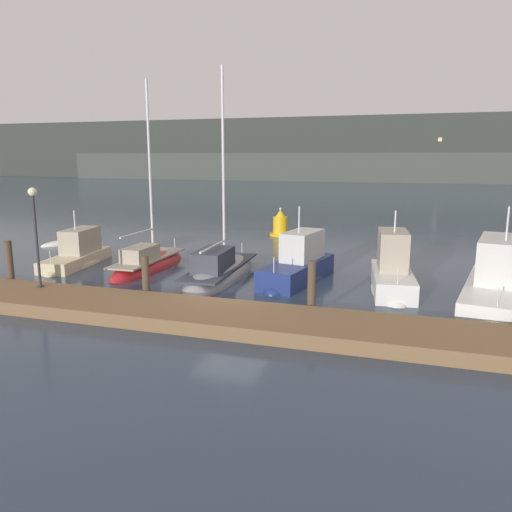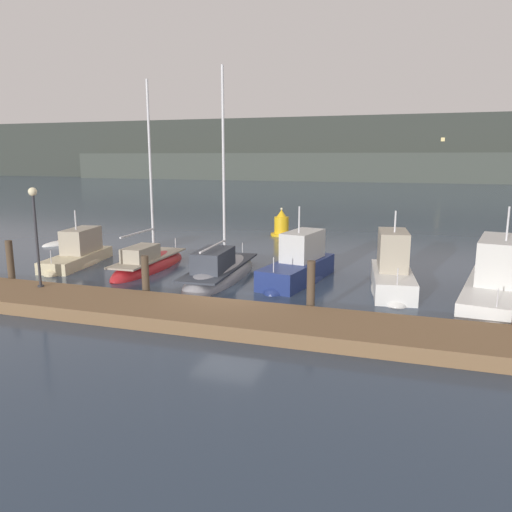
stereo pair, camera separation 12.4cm
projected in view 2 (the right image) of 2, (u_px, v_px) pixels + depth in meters
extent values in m
plane|color=#2D3D51|center=(230.00, 303.00, 18.50)|extent=(400.00, 400.00, 0.00)
cube|color=brown|center=(205.00, 316.00, 16.37)|extent=(28.36, 2.80, 0.45)
cylinder|color=#4C3D2D|center=(11.00, 264.00, 20.62)|extent=(0.28, 0.28, 1.98)
cylinder|color=#4C3D2D|center=(146.00, 278.00, 18.74)|extent=(0.28, 0.28, 1.73)
cylinder|color=#4C3D2D|center=(311.00, 289.00, 16.81)|extent=(0.28, 0.28, 1.94)
ellipsoid|color=beige|center=(77.00, 265.00, 25.14)|extent=(2.43, 5.58, 1.20)
cube|color=beige|center=(77.00, 259.00, 25.09)|extent=(2.22, 5.03, 0.56)
cube|color=#A39984|center=(81.00, 240.00, 25.44)|extent=(1.46, 2.52, 1.21)
cube|color=black|center=(91.00, 234.00, 26.44)|extent=(1.01, 0.39, 0.54)
cylinder|color=silver|center=(75.00, 220.00, 24.80)|extent=(0.07, 0.07, 0.97)
cylinder|color=silver|center=(51.00, 257.00, 22.78)|extent=(0.04, 0.04, 0.60)
ellipsoid|color=red|center=(149.00, 268.00, 24.35)|extent=(1.86, 6.46, 1.34)
cube|color=#A39984|center=(149.00, 258.00, 24.25)|extent=(1.56, 5.43, 0.08)
cube|color=#A39984|center=(141.00, 253.00, 23.45)|extent=(1.08, 2.08, 0.66)
cylinder|color=silver|center=(150.00, 170.00, 23.91)|extent=(0.12, 0.12, 8.38)
cylinder|color=silver|center=(138.00, 233.00, 23.08)|extent=(0.15, 2.95, 0.09)
cylinder|color=silver|center=(175.00, 243.00, 26.98)|extent=(0.04, 0.04, 0.50)
ellipsoid|color=gray|center=(221.00, 277.00, 22.54)|extent=(2.45, 7.69, 1.54)
cube|color=#333842|center=(220.00, 267.00, 22.45)|extent=(2.06, 6.46, 0.08)
cube|color=#333842|center=(213.00, 260.00, 21.49)|extent=(1.36, 2.49, 0.89)
cylinder|color=silver|center=(224.00, 168.00, 22.17)|extent=(0.12, 0.12, 8.72)
cylinder|color=silver|center=(213.00, 246.00, 21.35)|extent=(0.25, 3.08, 0.09)
cylinder|color=silver|center=(242.00, 248.00, 25.71)|extent=(0.04, 0.04, 0.50)
ellipsoid|color=navy|center=(297.00, 281.00, 21.82)|extent=(2.73, 5.74, 1.20)
cube|color=navy|center=(297.00, 271.00, 21.73)|extent=(2.49, 5.17, 0.87)
cube|color=silver|center=(303.00, 245.00, 22.00)|extent=(1.61, 2.60, 1.26)
cube|color=black|center=(312.00, 238.00, 22.91)|extent=(1.07, 0.44, 0.57)
cylinder|color=silver|center=(299.00, 220.00, 21.38)|extent=(0.07, 0.07, 1.13)
cylinder|color=silver|center=(274.00, 265.00, 19.59)|extent=(0.04, 0.04, 0.60)
ellipsoid|color=white|center=(392.00, 291.00, 20.29)|extent=(2.27, 5.32, 0.90)
cube|color=white|center=(392.00, 281.00, 20.21)|extent=(2.07, 4.79, 0.81)
cube|color=#A39984|center=(393.00, 250.00, 20.47)|extent=(1.39, 2.39, 1.57)
cube|color=black|center=(391.00, 240.00, 21.42)|extent=(1.02, 0.41, 0.70)
cylinder|color=silver|center=(395.00, 222.00, 19.84)|extent=(0.07, 0.07, 0.86)
cylinder|color=silver|center=(398.00, 276.00, 17.99)|extent=(0.04, 0.04, 0.60)
ellipsoid|color=white|center=(500.00, 303.00, 18.51)|extent=(3.92, 7.79, 1.33)
cube|color=white|center=(501.00, 294.00, 18.44)|extent=(3.58, 7.02, 0.72)
cube|color=silver|center=(505.00, 260.00, 18.85)|extent=(2.34, 3.54, 1.62)
cube|color=black|center=(507.00, 247.00, 20.09)|extent=(1.59, 0.58, 0.72)
cylinder|color=silver|center=(508.00, 224.00, 18.06)|extent=(0.07, 0.07, 1.25)
cylinder|color=silver|center=(498.00, 298.00, 15.61)|extent=(0.04, 0.04, 0.60)
cylinder|color=gold|center=(281.00, 234.00, 34.44)|extent=(1.48, 1.48, 0.16)
cylinder|color=gold|center=(281.00, 225.00, 34.31)|extent=(0.99, 0.99, 1.14)
cone|color=gold|center=(282.00, 213.00, 34.15)|extent=(0.69, 0.69, 0.50)
sphere|color=#F9EAB7|center=(282.00, 209.00, 34.09)|extent=(0.16, 0.16, 0.16)
cylinder|color=#2D2D33|center=(41.00, 286.00, 19.13)|extent=(0.24, 0.24, 0.06)
cylinder|color=#2D2D33|center=(37.00, 241.00, 18.79)|extent=(0.10, 0.10, 3.43)
sphere|color=#F9EAB7|center=(33.00, 192.00, 18.43)|extent=(0.32, 0.32, 0.32)
cube|color=#333833|center=(392.00, 149.00, 117.33)|extent=(240.00, 16.00, 14.43)
cube|color=#3F463F|center=(370.00, 167.00, 110.06)|extent=(144.00, 10.00, 6.17)
cube|color=#F4DB8C|center=(220.00, 168.00, 122.97)|extent=(0.80, 0.10, 0.80)
cube|color=#F4DB8C|center=(152.00, 164.00, 128.52)|extent=(0.80, 0.10, 0.80)
cube|color=#F4DB8C|center=(424.00, 175.00, 108.70)|extent=(0.80, 0.10, 0.80)
cube|color=#F4DB8C|center=(443.00, 139.00, 106.23)|extent=(0.80, 0.10, 0.80)
ellipsoid|color=white|center=(64.00, 244.00, 30.96)|extent=(2.20, 2.76, 0.56)
cube|color=brown|center=(64.00, 241.00, 30.92)|extent=(0.91, 0.84, 0.06)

